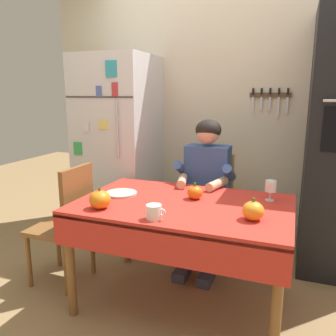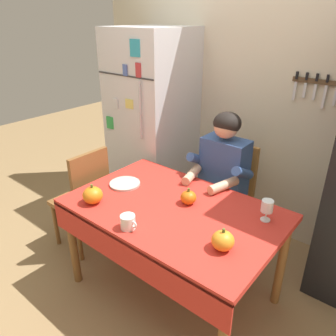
{
  "view_description": "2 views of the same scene",
  "coord_description": "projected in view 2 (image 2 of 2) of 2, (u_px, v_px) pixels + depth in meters",
  "views": [
    {
      "loc": [
        0.66,
        -1.94,
        1.44
      ],
      "look_at": [
        -0.15,
        0.2,
        0.94
      ],
      "focal_mm": 36.04,
      "sensor_mm": 36.0,
      "label": 1
    },
    {
      "loc": [
        1.14,
        -1.35,
        1.9
      ],
      "look_at": [
        -0.1,
        0.17,
        0.97
      ],
      "focal_mm": 34.9,
      "sensor_mm": 36.0,
      "label": 2
    }
  ],
  "objects": [
    {
      "name": "wine_glass",
      "position": [
        267.0,
        207.0,
        1.98
      ],
      "size": [
        0.07,
        0.07,
        0.14
      ],
      "color": "white",
      "rests_on": "dining_table"
    },
    {
      "name": "chair_behind_person",
      "position": [
        229.0,
        192.0,
        2.8
      ],
      "size": [
        0.4,
        0.4,
        0.93
      ],
      "color": "#9E6B33",
      "rests_on": "ground"
    },
    {
      "name": "serving_tray",
      "position": [
        125.0,
        184.0,
        2.44
      ],
      "size": [
        0.23,
        0.23,
        0.02
      ],
      "primitive_type": "cylinder",
      "color": "#B7B2A8",
      "rests_on": "dining_table"
    },
    {
      "name": "chair_left_side",
      "position": [
        85.0,
        196.0,
        2.74
      ],
      "size": [
        0.4,
        0.4,
        0.93
      ],
      "color": "brown",
      "rests_on": "ground"
    },
    {
      "name": "dining_table",
      "position": [
        171.0,
        219.0,
        2.18
      ],
      "size": [
        1.4,
        0.9,
        0.74
      ],
      "color": "brown",
      "rests_on": "ground"
    },
    {
      "name": "coffee_mug",
      "position": [
        128.0,
        222.0,
        1.93
      ],
      "size": [
        0.12,
        0.09,
        0.09
      ],
      "color": "white",
      "rests_on": "dining_table"
    },
    {
      "name": "pumpkin_large",
      "position": [
        188.0,
        197.0,
        2.18
      ],
      "size": [
        0.11,
        0.11,
        0.11
      ],
      "color": "orange",
      "rests_on": "dining_table"
    },
    {
      "name": "refrigerator",
      "position": [
        153.0,
        125.0,
        3.24
      ],
      "size": [
        0.68,
        0.71,
        1.8
      ],
      "color": "silver",
      "rests_on": "ground"
    },
    {
      "name": "pumpkin_small",
      "position": [
        223.0,
        241.0,
        1.75
      ],
      "size": [
        0.12,
        0.12,
        0.13
      ],
      "color": "orange",
      "rests_on": "dining_table"
    },
    {
      "name": "seated_person",
      "position": [
        219.0,
        176.0,
        2.57
      ],
      "size": [
        0.47,
        0.55,
        1.25
      ],
      "color": "#38384C",
      "rests_on": "ground"
    },
    {
      "name": "ground_plane",
      "position": [
        164.0,
        298.0,
        2.41
      ],
      "size": [
        10.0,
        10.0,
        0.0
      ],
      "primitive_type": "plane",
      "color": "#93754C",
      "rests_on": "ground"
    },
    {
      "name": "back_wall_assembly",
      "position": [
        270.0,
        92.0,
        2.76
      ],
      "size": [
        3.7,
        0.13,
        2.6
      ],
      "color": "beige",
      "rests_on": "ground"
    },
    {
      "name": "pumpkin_medium",
      "position": [
        93.0,
        195.0,
        2.18
      ],
      "size": [
        0.13,
        0.13,
        0.14
      ],
      "color": "orange",
      "rests_on": "dining_table"
    }
  ]
}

